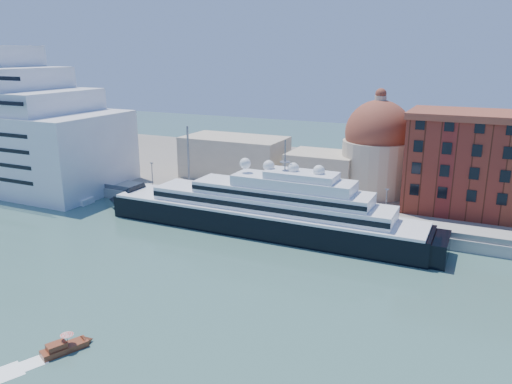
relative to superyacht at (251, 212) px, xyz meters
The scene contains 10 objects.
ground 23.50m from the superyacht, 96.06° to the right, with size 400.00×400.00×0.00m, color #396459.
quay 11.65m from the superyacht, 102.50° to the left, with size 180.00×10.00×2.50m, color gray.
land 52.16m from the superyacht, 92.69° to the left, with size 260.00×72.00×2.00m, color slate.
quay_fence 7.03m from the superyacht, 110.57° to the left, with size 180.00×0.10×1.20m, color slate.
superyacht is the anchor object (origin of this frame).
service_barge 52.76m from the superyacht, behind, with size 13.21×5.00×2.92m.
water_taxi 53.01m from the superyacht, 92.32° to the right, with size 4.27×6.21×2.81m.
warehouse 58.22m from the superyacht, 30.34° to the left, with size 43.00×19.00×23.25m.
church 35.58m from the superyacht, 83.51° to the left, with size 66.00×18.00×25.50m.
lamp_posts 18.60m from the superyacht, 148.47° to the left, with size 120.80×2.40×18.00m.
Camera 1 is at (47.85, -71.24, 38.17)m, focal length 35.00 mm.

